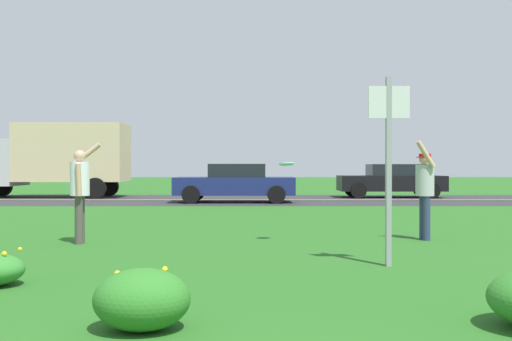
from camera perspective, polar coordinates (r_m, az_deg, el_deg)
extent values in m
plane|color=#26601E|center=(13.25, -3.88, -5.52)|extent=(120.00, 120.00, 0.00)
cube|color=#2D2D30|center=(24.46, -2.05, -2.77)|extent=(120.00, 7.80, 0.01)
cube|color=yellow|center=(24.46, -2.05, -2.76)|extent=(120.00, 0.16, 0.00)
sphere|color=yellow|center=(7.64, -22.69, -7.92)|extent=(0.08, 0.08, 0.08)
sphere|color=yellow|center=(7.52, -22.36, -8.18)|extent=(0.07, 0.07, 0.07)
sphere|color=yellow|center=(7.73, -21.36, -6.96)|extent=(0.05, 0.05, 0.05)
sphere|color=yellow|center=(7.47, -22.64, -7.29)|extent=(0.06, 0.06, 0.06)
ellipsoid|color=#2D7526|center=(5.22, -10.65, -11.92)|extent=(0.81, 0.71, 0.52)
sphere|color=yellow|center=(5.14, -12.75, -10.76)|extent=(0.06, 0.06, 0.06)
sphere|color=yellow|center=(5.13, -9.01, -10.53)|extent=(0.07, 0.07, 0.07)
sphere|color=yellow|center=(5.12, -12.96, -10.88)|extent=(0.05, 0.05, 0.05)
sphere|color=yellow|center=(5.05, -8.87, -10.48)|extent=(0.05, 0.05, 0.05)
sphere|color=yellow|center=(5.18, -13.62, -10.35)|extent=(0.06, 0.06, 0.06)
sphere|color=yellow|center=(5.26, -8.53, -9.24)|extent=(0.05, 0.05, 0.05)
sphere|color=yellow|center=(5.50, -12.90, -9.50)|extent=(0.06, 0.06, 0.06)
cube|color=#93969B|center=(8.44, 12.54, -0.10)|extent=(0.07, 0.10, 2.60)
cube|color=silver|center=(8.46, 12.60, 6.34)|extent=(0.56, 0.03, 0.44)
cylinder|color=silver|center=(11.09, -16.26, -0.75)|extent=(0.34, 0.34, 0.60)
sphere|color=tan|center=(11.09, -16.27, 1.32)|extent=(0.21, 0.21, 0.21)
cylinder|color=#4C4742|center=(11.21, -16.16, -4.44)|extent=(0.14, 0.14, 0.85)
cylinder|color=#4C4742|center=(11.05, -16.34, -4.52)|extent=(0.14, 0.14, 0.85)
cylinder|color=tan|center=(11.27, -15.62, 1.50)|extent=(0.50, 0.13, 0.42)
cylinder|color=tan|center=(10.90, -16.36, -0.86)|extent=(0.12, 0.10, 0.57)
cylinder|color=#B2B2B7|center=(11.59, 15.81, -0.90)|extent=(0.34, 0.34, 0.58)
sphere|color=tan|center=(11.59, 15.81, 1.03)|extent=(0.21, 0.21, 0.21)
cylinder|color=navy|center=(11.55, 15.95, -4.38)|extent=(0.14, 0.14, 0.82)
cylinder|color=navy|center=(11.71, 15.66, -4.31)|extent=(0.14, 0.14, 0.82)
cylinder|color=tan|center=(11.39, 15.89, 1.50)|extent=(0.37, 0.12, 0.51)
cylinder|color=tan|center=(11.77, 15.38, -0.97)|extent=(0.12, 0.10, 0.55)
cylinder|color=red|center=(11.59, 15.82, 1.37)|extent=(0.22, 0.22, 0.07)
cylinder|color=red|center=(11.56, 15.38, 1.21)|extent=(0.15, 0.15, 0.02)
cylinder|color=#ADD6E5|center=(10.81, 3.02, 0.64)|extent=(0.28, 0.28, 0.07)
torus|color=#ADD6E5|center=(10.81, 3.02, 0.60)|extent=(0.28, 0.28, 0.08)
cube|color=black|center=(26.83, 12.74, -1.18)|extent=(4.50, 1.82, 0.66)
cube|color=black|center=(26.84, 12.95, 0.03)|extent=(2.10, 1.64, 0.52)
cylinder|color=black|center=(25.66, 9.79, -1.90)|extent=(0.66, 0.22, 0.66)
cylinder|color=black|center=(27.42, 9.17, -1.75)|extent=(0.66, 0.22, 0.66)
cylinder|color=black|center=(26.36, 16.45, -1.85)|extent=(0.66, 0.22, 0.66)
cylinder|color=black|center=(28.07, 15.43, -1.71)|extent=(0.66, 0.22, 0.66)
cube|color=navy|center=(22.68, -1.95, -1.47)|extent=(4.50, 1.82, 0.66)
cube|color=black|center=(22.67, -1.70, -0.03)|extent=(2.10, 1.64, 0.52)
cylinder|color=black|center=(21.92, -6.09, -2.30)|extent=(0.66, 0.22, 0.66)
cylinder|color=black|center=(23.68, -5.62, -2.09)|extent=(0.66, 0.22, 0.66)
cylinder|color=black|center=(21.80, 2.05, -2.31)|extent=(0.66, 0.22, 0.66)
cylinder|color=black|center=(23.58, 1.90, -2.10)|extent=(0.66, 0.22, 0.66)
cube|color=#CCBC8C|center=(27.36, -16.87, 1.63)|extent=(4.60, 2.30, 2.50)
cylinder|color=black|center=(29.62, -22.82, -1.40)|extent=(0.88, 0.26, 0.88)
cylinder|color=black|center=(25.96, -14.85, -1.64)|extent=(0.88, 0.26, 0.88)
cylinder|color=black|center=(28.09, -13.69, -1.48)|extent=(0.88, 0.26, 0.88)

